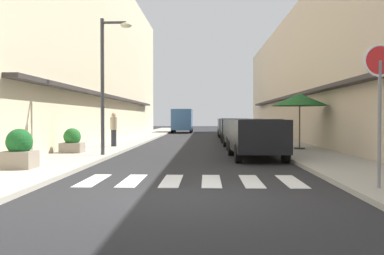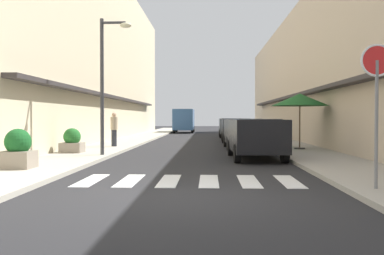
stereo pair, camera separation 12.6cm
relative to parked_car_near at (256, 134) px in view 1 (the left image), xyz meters
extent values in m
plane|color=#232326|center=(-2.17, 11.37, -0.92)|extent=(106.50, 106.50, 0.00)
cube|color=#ADA899|center=(-6.67, 11.37, -0.86)|extent=(2.55, 67.77, 0.12)
cube|color=#9E998E|center=(2.32, 11.37, -0.86)|extent=(2.55, 67.77, 0.12)
cube|color=beige|center=(-10.45, 12.79, 4.91)|extent=(5.00, 45.57, 11.67)
cube|color=#332D2D|center=(-7.70, 12.79, 1.88)|extent=(0.50, 31.90, 0.16)
cube|color=#C6B299|center=(6.10, 12.79, 3.28)|extent=(5.00, 45.57, 8.40)
cube|color=#332D2D|center=(3.35, 12.79, 1.88)|extent=(0.50, 31.90, 0.16)
cube|color=silver|center=(-4.55, -5.75, -0.92)|extent=(0.45, 2.20, 0.01)
cube|color=silver|center=(-3.60, -5.75, -0.92)|extent=(0.45, 2.20, 0.01)
cube|color=silver|center=(-2.65, -5.75, -0.92)|extent=(0.45, 2.20, 0.01)
cube|color=silver|center=(-1.70, -5.75, -0.92)|extent=(0.45, 2.20, 0.01)
cube|color=silver|center=(-0.75, -5.75, -0.92)|extent=(0.45, 2.20, 0.01)
cube|color=silver|center=(0.20, -5.75, -0.92)|extent=(0.45, 2.20, 0.01)
cube|color=black|center=(0.00, 0.04, -0.04)|extent=(1.88, 4.42, 1.13)
cube|color=black|center=(0.00, -0.18, 0.27)|extent=(1.54, 2.49, 0.56)
cylinder|color=black|center=(-0.84, 1.46, -0.60)|extent=(0.24, 0.65, 0.64)
cylinder|color=black|center=(0.75, 1.51, -0.60)|extent=(0.24, 0.65, 0.64)
cylinder|color=black|center=(-0.75, -1.43, -0.60)|extent=(0.24, 0.65, 0.64)
cylinder|color=black|center=(0.84, -1.38, -0.60)|extent=(0.24, 0.65, 0.64)
cube|color=black|center=(0.00, 5.59, -0.04)|extent=(1.83, 4.02, 1.13)
cube|color=black|center=(0.00, 5.40, 0.27)|extent=(1.52, 2.26, 0.56)
cylinder|color=black|center=(-0.82, 6.89, -0.60)|extent=(0.23, 0.64, 0.64)
cylinder|color=black|center=(0.77, 6.92, -0.60)|extent=(0.23, 0.64, 0.64)
cylinder|color=black|center=(-0.77, 4.26, -0.60)|extent=(0.23, 0.64, 0.64)
cylinder|color=black|center=(0.82, 4.30, -0.60)|extent=(0.23, 0.64, 0.64)
cube|color=black|center=(0.00, 11.51, -0.04)|extent=(1.80, 4.33, 1.13)
cube|color=black|center=(0.00, 11.30, 0.27)|extent=(1.50, 2.43, 0.56)
cylinder|color=black|center=(-0.78, 12.94, -0.60)|extent=(0.23, 0.64, 0.64)
cylinder|color=black|center=(0.81, 12.93, -0.60)|extent=(0.23, 0.64, 0.64)
cylinder|color=black|center=(-0.81, 10.10, -0.60)|extent=(0.23, 0.64, 0.64)
cylinder|color=black|center=(0.78, 10.08, -0.60)|extent=(0.23, 0.64, 0.64)
cube|color=#4C5156|center=(0.00, 18.19, -0.04)|extent=(1.76, 4.21, 1.13)
cube|color=black|center=(0.00, 17.98, 0.27)|extent=(1.48, 2.36, 0.56)
cylinder|color=black|center=(-0.79, 19.58, -0.60)|extent=(0.22, 0.64, 0.64)
cylinder|color=black|center=(0.80, 19.58, -0.60)|extent=(0.22, 0.64, 0.64)
cylinder|color=black|center=(-0.80, 16.81, -0.60)|extent=(0.22, 0.64, 0.64)
cylinder|color=black|center=(0.79, 16.80, -0.60)|extent=(0.22, 0.64, 0.64)
cube|color=#33598C|center=(-4.20, 28.84, 0.41)|extent=(1.96, 5.40, 2.03)
cube|color=black|center=(-4.20, 28.57, 1.17)|extent=(1.64, 3.03, 0.56)
cylinder|color=black|center=(-5.10, 30.62, -0.60)|extent=(0.22, 0.64, 0.64)
cylinder|color=black|center=(-3.31, 30.62, -0.60)|extent=(0.22, 0.64, 0.64)
cylinder|color=black|center=(-5.09, 27.05, -0.60)|extent=(0.22, 0.64, 0.64)
cylinder|color=black|center=(-3.30, 27.06, -0.60)|extent=(0.22, 0.64, 0.64)
cylinder|color=slate|center=(1.60, -7.49, 0.46)|extent=(0.07, 0.07, 2.52)
cylinder|color=red|center=(1.60, -7.49, 1.72)|extent=(0.64, 0.03, 0.64)
torus|color=white|center=(1.60, -7.49, 1.72)|extent=(0.65, 0.05, 0.65)
cylinder|color=#38383D|center=(-5.72, 0.34, 1.75)|extent=(0.14, 0.14, 5.11)
cylinder|color=#38383D|center=(-5.27, 0.34, 4.16)|extent=(0.90, 0.10, 0.10)
ellipsoid|color=beige|center=(-4.82, 0.34, 4.06)|extent=(0.44, 0.28, 0.20)
cylinder|color=#262626|center=(2.36, 3.79, -0.77)|extent=(0.48, 0.48, 0.06)
cylinder|color=#4C3823|center=(2.36, 3.79, 0.30)|extent=(0.06, 0.06, 2.20)
cone|color=#19511E|center=(2.36, 3.79, 1.40)|extent=(2.53, 2.53, 0.55)
cube|color=gray|center=(-6.97, -4.25, -0.56)|extent=(0.83, 0.83, 0.48)
sphere|color=#195623|center=(-6.97, -4.25, -0.07)|extent=(0.73, 0.73, 0.73)
cube|color=gray|center=(-7.20, 1.41, -0.61)|extent=(0.85, 0.85, 0.39)
sphere|color=#236628|center=(-7.20, 1.41, -0.17)|extent=(0.69, 0.69, 0.69)
cylinder|color=#282B33|center=(-6.33, 5.33, -0.40)|extent=(0.26, 0.26, 0.80)
cylinder|color=tan|center=(-6.33, 5.33, 0.32)|extent=(0.34, 0.34, 0.64)
sphere|color=tan|center=(-6.33, 5.33, 0.74)|extent=(0.22, 0.22, 0.22)
camera|label=1|loc=(-1.83, -16.50, 0.60)|focal=42.22mm
camera|label=2|loc=(-1.70, -16.49, 0.60)|focal=42.22mm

